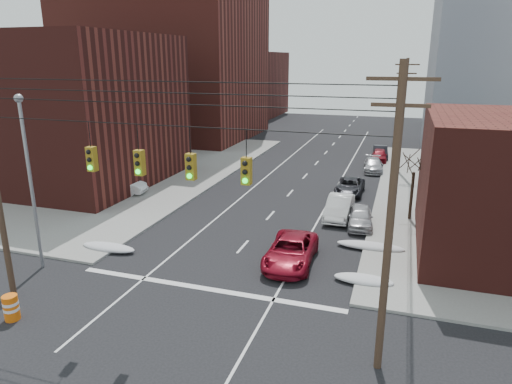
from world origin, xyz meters
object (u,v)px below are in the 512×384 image
Objects in this scene: parked_car_a at (360,217)px; parked_car_f at (380,152)px; parked_car_e at (379,155)px; construction_barrel at (11,307)px; parked_car_b at (339,207)px; parked_car_c at (350,186)px; lot_car_a at (120,185)px; red_pickup at (291,251)px; lot_car_d at (130,157)px; parked_car_d at (373,165)px; lot_car_c at (106,177)px; lot_car_b at (126,172)px.

parked_car_f is (0.00, 22.90, 0.01)m from parked_car_a.
parked_car_e is 39.91m from construction_barrel.
parked_car_b is at bearing 133.62° from parked_car_a.
parked_car_c is 1.06× the size of lot_car_a.
lot_car_a reaches higher than parked_car_c.
red_pickup is 1.26× the size of parked_car_f.
lot_car_d is at bearing 137.93° from red_pickup.
parked_car_e is (3.09, 28.33, -0.06)m from red_pickup.
construction_barrel is at bearing -115.26° from parked_car_f.
lot_car_a reaches higher than construction_barrel.
parked_car_b is 6.30m from parked_car_c.
construction_barrel is (-13.01, -32.65, -0.06)m from parked_car_d.
parked_car_e is at bearing -73.16° from lot_car_c.
parked_car_c is (1.49, 14.71, -0.10)m from red_pickup.
lot_car_d is at bearing 21.54° from lot_car_b.
parked_car_f is at bearing 87.79° from parked_car_e.
parked_car_b is 1.09× the size of lot_car_a.
lot_car_c reaches higher than parked_car_c.
lot_car_b is (-21.90, 5.60, 0.13)m from parked_car_a.
lot_car_d is 3.68× the size of construction_barrel.
parked_car_b is 21.23m from construction_barrel.
parked_car_c is at bearing -103.96° from parked_car_d.
lot_car_d is (-24.94, -4.96, 0.21)m from parked_car_d.
parked_car_b is 25.68m from lot_car_d.
red_pickup is 8.54m from parked_car_b.
lot_car_b is at bearing 143.69° from red_pickup.
parked_car_a is 2.09m from parked_car_b.
parked_car_c is 23.94m from lot_car_d.
parked_car_a is at bearing -113.04° from lot_car_b.
lot_car_c reaches higher than parked_car_e.
red_pickup is 1.12× the size of parked_car_b.
parked_car_f is 27.77m from lot_car_d.
red_pickup is 1.23× the size of lot_car_a.
parked_car_e reaches higher than parked_car_c.
construction_barrel is (-13.33, -16.35, -0.10)m from parked_car_a.
red_pickup is 7.71m from parked_car_a.
parked_car_d is at bearing -88.09° from lot_car_d.
parked_car_b is 20.74m from lot_car_b.
parked_car_e is 0.95× the size of lot_car_d.
construction_barrel is at bearing -117.24° from parked_car_d.
lot_car_a is (-19.76, 1.43, 0.18)m from parked_car_a.
lot_car_c is at bearing 164.95° from parked_car_a.
parked_car_d is 1.06× the size of parked_car_f.
lot_car_a reaches higher than lot_car_c.
lot_car_d is (-25.25, 11.34, 0.18)m from parked_car_a.
parked_car_f reaches higher than construction_barrel.
parked_car_e is 0.94× the size of parked_car_f.
lot_car_a is 1.00× the size of lot_car_c.
lot_car_b reaches higher than parked_car_f.
parked_car_c is 1.02× the size of parked_car_d.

